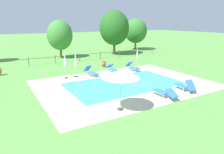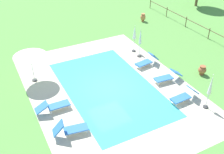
{
  "view_description": "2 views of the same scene",
  "coord_description": "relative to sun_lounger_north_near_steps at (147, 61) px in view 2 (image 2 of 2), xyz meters",
  "views": [
    {
      "loc": [
        -9.22,
        -13.66,
        5.07
      ],
      "look_at": [
        -0.93,
        0.5,
        0.6
      ],
      "focal_mm": 32.96,
      "sensor_mm": 36.0,
      "label": 1
    },
    {
      "loc": [
        13.07,
        -6.51,
        10.51
      ],
      "look_at": [
        0.05,
        0.21,
        0.82
      ],
      "focal_mm": 43.04,
      "sensor_mm": 36.0,
      "label": 2
    }
  ],
  "objects": [
    {
      "name": "sun_lounger_north_near_steps",
      "position": [
        0.0,
        0.0,
        0.0
      ],
      "size": [
        0.87,
        1.99,
        0.93
      ],
      "color": "#3370BC",
      "rests_on": "ground"
    },
    {
      "name": "patio_umbrella_open_foreground",
      "position": [
        -1.85,
        -8.03,
        1.8
      ],
      "size": [
        2.2,
        2.2,
        2.46
      ],
      "color": "#383838",
      "rests_on": "ground"
    },
    {
      "name": "pool_deck_paving",
      "position": [
        1.28,
        -3.82,
        -0.38
      ],
      "size": [
        14.0,
        10.08,
        0.01
      ],
      "primitive_type": "cube",
      "color": "beige",
      "rests_on": "ground"
    },
    {
      "name": "patio_umbrella_closed_row_centre",
      "position": [
        5.79,
        0.47,
        1.1
      ],
      "size": [
        0.32,
        0.32,
        2.37
      ],
      "color": "#383838",
      "rests_on": "ground"
    },
    {
      "name": "sun_lounger_north_far",
      "position": [
        4.67,
        -0.3,
        -0.01
      ],
      "size": [
        0.7,
        1.99,
        0.89
      ],
      "color": "#3370BC",
      "rests_on": "ground"
    },
    {
      "name": "pool_coping_rim",
      "position": [
        1.28,
        -3.82,
        -0.38
      ],
      "size": [
        9.88,
        5.96,
        0.01
      ],
      "color": "beige",
      "rests_on": "ground"
    },
    {
      "name": "terracotta_urn_near_fence",
      "position": [
        -7.64,
        4.6,
        0.05
      ],
      "size": [
        0.52,
        0.52,
        0.82
      ],
      "color": "#C67547",
      "rests_on": "ground"
    },
    {
      "name": "sun_lounger_south_near_corner",
      "position": [
        2.43,
        0.1,
        -0.02
      ],
      "size": [
        0.75,
        2.07,
        0.8
      ],
      "color": "#3370BC",
      "rests_on": "ground"
    },
    {
      "name": "swimming_pool_water",
      "position": [
        1.28,
        -3.82,
        -0.38
      ],
      "size": [
        9.4,
        5.48,
        0.01
      ],
      "primitive_type": "cube",
      "color": "#42CCD6",
      "rests_on": "ground"
    },
    {
      "name": "sun_lounger_north_end",
      "position": [
        4.18,
        -7.53,
        0.01
      ],
      "size": [
        0.9,
        1.96,
        0.97
      ],
      "color": "#3370BC",
      "rests_on": "ground"
    },
    {
      "name": "sun_lounger_north_mid",
      "position": [
        1.88,
        -7.76,
        -0.03
      ],
      "size": [
        0.61,
        2.07,
        0.73
      ],
      "color": "#3370BC",
      "rests_on": "ground"
    },
    {
      "name": "patio_umbrella_closed_row_mid_west",
      "position": [
        -2.4,
        0.34,
        1.18
      ],
      "size": [
        0.32,
        0.32,
        2.31
      ],
      "color": "#383838",
      "rests_on": "ground"
    },
    {
      "name": "terracotta_urn_by_tree",
      "position": [
        2.88,
        2.84,
        -0.01
      ],
      "size": [
        0.56,
        0.56,
        0.69
      ],
      "color": "#A85B38",
      "rests_on": "ground"
    },
    {
      "name": "ground_plane",
      "position": [
        1.28,
        -3.82,
        -0.39
      ],
      "size": [
        160.0,
        160.0,
        0.0
      ],
      "primitive_type": "plane",
      "color": "#599342"
    },
    {
      "name": "patio_umbrella_closed_row_west",
      "position": [
        -1.44,
        0.27,
        1.19
      ],
      "size": [
        0.32,
        0.32,
        2.47
      ],
      "color": "#383838",
      "rests_on": "ground"
    }
  ]
}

